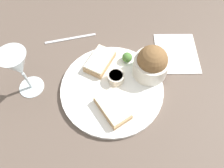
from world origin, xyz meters
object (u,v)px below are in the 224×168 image
at_px(napkin, 177,53).
at_px(fork, 70,38).
at_px(cheese_toast_near, 113,108).
at_px(cheese_toast_far, 100,61).
at_px(salad_bowl, 151,63).
at_px(sauce_ramekin, 116,77).
at_px(wine_glass, 18,66).

xyz_separation_m(napkin, fork, (-0.07, -0.34, 0.00)).
bearing_deg(cheese_toast_near, fork, -153.19).
height_order(cheese_toast_far, fork, cheese_toast_far).
height_order(salad_bowl, cheese_toast_near, salad_bowl).
bearing_deg(fork, sauce_ramekin, 40.17).
height_order(salad_bowl, wine_glass, wine_glass).
distance_m(salad_bowl, sauce_ramekin, 0.11).
distance_m(cheese_toast_near, fork, 0.30).
bearing_deg(cheese_toast_near, cheese_toast_far, -167.23).
height_order(salad_bowl, fork, salad_bowl).
relative_size(cheese_toast_far, napkin, 0.72).
xyz_separation_m(cheese_toast_far, napkin, (-0.04, 0.24, -0.02)).
xyz_separation_m(cheese_toast_near, cheese_toast_far, (-0.15, -0.03, 0.00)).
distance_m(salad_bowl, fork, 0.29).
bearing_deg(napkin, cheese_toast_far, -80.06).
height_order(sauce_ramekin, fork, sauce_ramekin).
relative_size(salad_bowl, napkin, 0.63).
height_order(sauce_ramekin, cheese_toast_near, same).
xyz_separation_m(cheese_toast_near, fork, (-0.27, -0.13, -0.02)).
height_order(wine_glass, fork, wine_glass).
bearing_deg(napkin, fork, -101.48).
relative_size(cheese_toast_near, wine_glass, 0.75).
bearing_deg(sauce_ramekin, wine_glass, -87.62).
relative_size(cheese_toast_far, wine_glass, 0.74).
bearing_deg(fork, salad_bowl, 59.04).
distance_m(wine_glass, fork, 0.23).
xyz_separation_m(cheese_toast_far, wine_glass, (0.07, -0.20, 0.08)).
relative_size(salad_bowl, sauce_ramekin, 2.11).
height_order(cheese_toast_near, wine_glass, wine_glass).
bearing_deg(salad_bowl, cheese_toast_far, -103.30).
bearing_deg(sauce_ramekin, salad_bowl, 103.86).
relative_size(salad_bowl, cheese_toast_far, 0.88).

